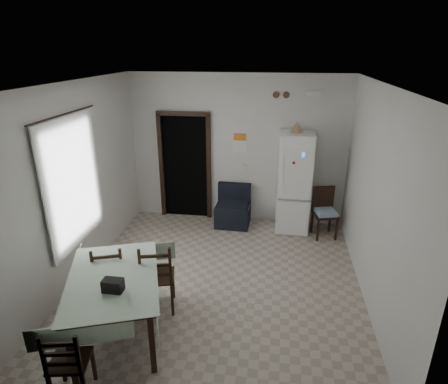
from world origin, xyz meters
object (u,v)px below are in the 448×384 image
dining_chair_far_left (111,275)px  dining_chair_far_right (158,275)px  fridge (294,183)px  corner_chair (325,213)px  dining_chair_near_head (70,360)px  navy_seat (233,206)px  dining_table (116,306)px

dining_chair_far_left → dining_chair_far_right: 0.64m
fridge → corner_chair: (0.59, -0.24, -0.48)m
dining_chair_far_left → dining_chair_far_right: bearing=164.2°
dining_chair_far_right → dining_chair_near_head: dining_chair_far_right is taller
navy_seat → dining_chair_far_left: dining_chair_far_left is taller
navy_seat → dining_chair_near_head: dining_chair_near_head is taller
dining_table → navy_seat: bearing=52.8°
corner_chair → dining_chair_far_left: 3.94m
fridge → corner_chair: fridge is taller
dining_chair_far_right → dining_chair_far_left: bearing=-10.2°
fridge → dining_chair_near_head: fridge is taller
navy_seat → dining_chair_near_head: (-1.11, -4.13, 0.04)m
dining_table → dining_chair_far_left: size_ratio=1.64×
navy_seat → dining_table: 3.40m
dining_chair_far_right → dining_chair_near_head: bearing=59.1°
navy_seat → dining_table: (-1.01, -3.25, 0.01)m
fridge → dining_chair_far_right: 3.28m
fridge → navy_seat: bearing=-179.4°
fridge → dining_chair_near_head: bearing=-118.1°
corner_chair → dining_chair_far_left: dining_chair_far_left is taller
navy_seat → dining_chair_far_right: size_ratio=0.78×
dining_table → dining_chair_near_head: (-0.10, -0.88, 0.03)m
fridge → dining_chair_far_left: (-2.47, -2.73, -0.47)m
navy_seat → fridge: bearing=1.6°
fridge → corner_chair: size_ratio=2.03×
corner_chair → dining_chair_far_left: (-3.06, -2.48, 0.01)m
dining_chair_far_left → dining_chair_near_head: size_ratio=1.09×
navy_seat → dining_chair_far_left: 3.03m
fridge → corner_chair: bearing=-22.0°
fridge → dining_chair_far_right: bearing=-123.6°
dining_chair_far_right → dining_table: bearing=44.7°
dining_table → corner_chair: bearing=27.5°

